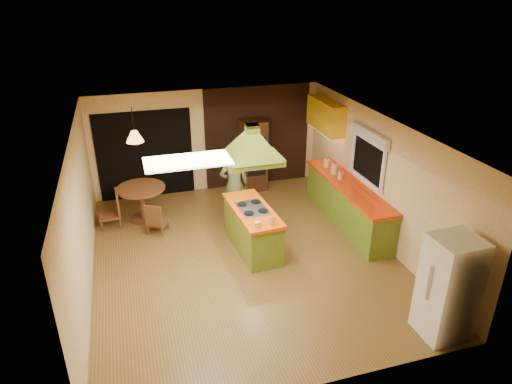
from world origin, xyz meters
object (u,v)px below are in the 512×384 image
object	(u,v)px
wall_oven	(253,155)
dining_table	(142,197)
canister_large	(335,169)
kitchen_island	(253,228)
refrigerator	(448,288)
man	(234,185)

from	to	relation	value
wall_oven	dining_table	distance (m)	2.93
wall_oven	canister_large	size ratio (longest dim) A/B	7.75
kitchen_island	refrigerator	bearing A→B (deg)	-60.28
kitchen_island	dining_table	size ratio (longest dim) A/B	1.71
man	dining_table	world-z (taller)	man
wall_oven	dining_table	xyz separation A→B (m)	(-2.76, -0.92, -0.34)
man	wall_oven	world-z (taller)	wall_oven
refrigerator	canister_large	world-z (taller)	refrigerator
dining_table	canister_large	xyz separation A→B (m)	(4.11, -0.82, 0.49)
wall_oven	kitchen_island	bearing A→B (deg)	-109.53
kitchen_island	dining_table	xyz separation A→B (m)	(-1.95, 1.82, 0.10)
kitchen_island	refrigerator	xyz separation A→B (m)	(2.02, -3.05, 0.36)
man	canister_large	xyz separation A→B (m)	(2.21, -0.21, 0.20)
kitchen_island	canister_large	size ratio (longest dim) A/B	7.72
canister_large	wall_oven	bearing A→B (deg)	127.79
kitchen_island	wall_oven	distance (m)	2.89
refrigerator	wall_oven	xyz separation A→B (m)	(-1.21, 5.79, 0.08)
dining_table	canister_large	bearing A→B (deg)	-11.26
kitchen_island	canister_large	distance (m)	2.45
canister_large	man	bearing A→B (deg)	174.59
refrigerator	wall_oven	world-z (taller)	wall_oven
wall_oven	canister_large	bearing A→B (deg)	-55.27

